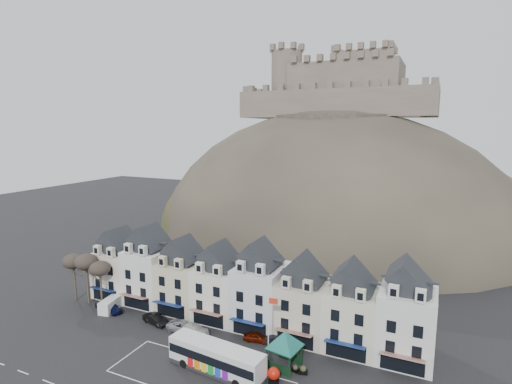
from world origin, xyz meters
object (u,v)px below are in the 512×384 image
at_px(red_buoy, 274,375).
at_px(white_van, 111,304).
at_px(bus_shelter, 285,340).
at_px(car_maroon, 257,337).
at_px(flagpole, 269,324).
at_px(car_black, 155,319).
at_px(car_navy, 113,308).
at_px(car_silver, 185,326).
at_px(car_white, 194,329).
at_px(bus, 216,357).
at_px(car_charcoal, 279,340).

relative_size(red_buoy, white_van, 0.39).
distance_m(bus_shelter, car_maroon, 7.60).
xyz_separation_m(flagpole, car_black, (-19.28, 1.48, -4.23)).
relative_size(flagpole, car_navy, 2.13).
relative_size(white_van, car_maroon, 1.26).
bearing_deg(car_silver, car_black, 88.47).
bearing_deg(car_white, bus_shelter, -97.73).
xyz_separation_m(red_buoy, car_navy, (-30.36, 5.63, -0.23)).
xyz_separation_m(car_black, car_white, (6.93, 0.00, -0.03)).
bearing_deg(red_buoy, car_white, 159.81).
bearing_deg(car_maroon, bus_shelter, -135.09).
bearing_deg(bus, car_charcoal, 68.69).
height_order(car_navy, car_charcoal, car_navy).
bearing_deg(red_buoy, bus, -170.81).
distance_m(car_black, car_silver, 5.29).
bearing_deg(car_navy, car_black, -73.70).
relative_size(red_buoy, car_charcoal, 0.48).
xyz_separation_m(car_white, car_charcoal, (12.14, 2.50, -0.07)).
height_order(flagpole, car_maroon, flagpole).
bearing_deg(car_navy, red_buoy, -82.56).
height_order(bus, white_van, bus).
height_order(flagpole, car_navy, flagpole).
xyz_separation_m(flagpole, car_charcoal, (-0.21, 3.98, -4.33)).
xyz_separation_m(bus_shelter, white_van, (-31.17, 2.76, -2.70)).
bearing_deg(car_silver, flagpole, -97.57).
distance_m(bus, car_silver, 11.33).
distance_m(bus, car_navy, 24.29).
height_order(bus, car_black, bus).
xyz_separation_m(white_van, car_white, (16.45, -0.61, -0.30)).
distance_m(bus_shelter, car_charcoal, 6.14).
bearing_deg(car_navy, car_maroon, -68.32).
relative_size(bus, car_maroon, 3.51).
relative_size(car_navy, car_black, 0.93).
distance_m(white_van, car_navy, 0.85).
height_order(white_van, car_charcoal, white_van).
distance_m(white_van, car_charcoal, 28.66).
relative_size(bus, bus_shelter, 1.73).
relative_size(bus, car_white, 2.68).
distance_m(red_buoy, car_silver, 17.12).
bearing_deg(red_buoy, car_charcoal, 107.43).
xyz_separation_m(bus_shelter, red_buoy, (-0.11, -3.23, -2.77)).
xyz_separation_m(bus, flagpole, (4.81, 5.04, 2.99)).
relative_size(car_silver, car_maroon, 1.43).
bearing_deg(bus, car_navy, 169.49).
xyz_separation_m(car_silver, car_charcoal, (13.78, 2.50, -0.11)).
bearing_deg(car_navy, flagpole, -75.59).
relative_size(flagpole, car_white, 1.82).
distance_m(red_buoy, white_van, 31.64).
height_order(white_van, car_maroon, white_van).
relative_size(bus_shelter, car_silver, 1.42).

